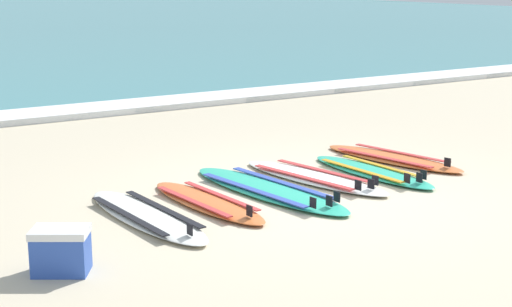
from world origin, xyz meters
TOP-DOWN VIEW (x-y plane):
  - ground_plane at (0.00, 0.00)m, footprint 80.00×80.00m
  - wave_foam_strip at (0.00, 6.37)m, footprint 80.00×1.01m
  - surfboard_0 at (-1.94, 0.33)m, footprint 0.68×2.19m
  - surfboard_1 at (-1.20, 0.43)m, footprint 0.65×1.97m
  - surfboard_2 at (-0.39, 0.49)m, footprint 0.93×2.54m
  - surfboard_3 at (0.36, 0.65)m, footprint 0.97×2.25m
  - surfboard_4 at (1.12, 0.50)m, footprint 0.62×2.00m
  - surfboard_5 at (1.80, 0.89)m, footprint 0.96×2.17m
  - cooler_box at (-3.12, -0.62)m, footprint 0.55×0.51m

SIDE VIEW (x-z plane):
  - ground_plane at x=0.00m, z-range 0.00..0.00m
  - surfboard_0 at x=-1.94m, z-range -0.05..0.13m
  - surfboard_5 at x=1.80m, z-range -0.05..0.13m
  - surfboard_1 at x=-1.20m, z-range -0.05..0.13m
  - surfboard_2 at x=-0.39m, z-range -0.05..0.13m
  - surfboard_3 at x=0.36m, z-range -0.05..0.13m
  - surfboard_4 at x=1.12m, z-range -0.05..0.13m
  - wave_foam_strip at x=0.00m, z-range 0.00..0.11m
  - cooler_box at x=-3.12m, z-range 0.00..0.38m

